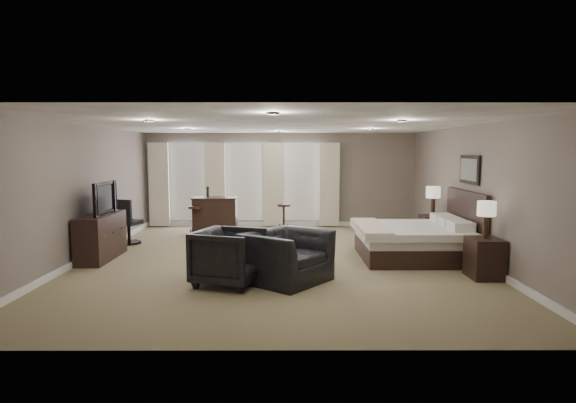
{
  "coord_description": "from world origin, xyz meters",
  "views": [
    {
      "loc": [
        0.17,
        -9.17,
        2.12
      ],
      "look_at": [
        0.2,
        0.4,
        1.1
      ],
      "focal_mm": 30.0,
      "sensor_mm": 36.0,
      "label": 1
    }
  ],
  "objects_px": {
    "bar_stool_right": "(284,218)",
    "tv": "(100,211)",
    "nightstand_near": "(484,258)",
    "dresser": "(101,237)",
    "lamp_far": "(433,201)",
    "bar_counter": "(215,216)",
    "armchair_far": "(229,254)",
    "bar_stool_left": "(196,221)",
    "nightstand_far": "(432,230)",
    "armchair_near": "(287,248)",
    "bed": "(410,225)",
    "lamp_near": "(486,220)",
    "desk_chair": "(129,221)"
  },
  "relations": [
    {
      "from": "bed",
      "to": "lamp_far",
      "type": "relative_size",
      "value": 3.21
    },
    {
      "from": "armchair_far",
      "to": "bar_stool_left",
      "type": "distance_m",
      "value": 4.43
    },
    {
      "from": "dresser",
      "to": "armchair_near",
      "type": "height_order",
      "value": "armchair_near"
    },
    {
      "from": "bar_counter",
      "to": "bar_stool_right",
      "type": "bearing_deg",
      "value": 16.9
    },
    {
      "from": "nightstand_near",
      "to": "bed",
      "type": "bearing_deg",
      "value": 121.54
    },
    {
      "from": "tv",
      "to": "desk_chair",
      "type": "distance_m",
      "value": 1.61
    },
    {
      "from": "tv",
      "to": "bar_stool_right",
      "type": "relative_size",
      "value": 1.52
    },
    {
      "from": "desk_chair",
      "to": "bar_counter",
      "type": "bearing_deg",
      "value": -131.54
    },
    {
      "from": "dresser",
      "to": "tv",
      "type": "height_order",
      "value": "tv"
    },
    {
      "from": "bar_stool_right",
      "to": "desk_chair",
      "type": "xyz_separation_m",
      "value": [
        -3.52,
        -1.62,
        0.16
      ]
    },
    {
      "from": "armchair_near",
      "to": "desk_chair",
      "type": "bearing_deg",
      "value": 87.54
    },
    {
      "from": "desk_chair",
      "to": "lamp_far",
      "type": "bearing_deg",
      "value": -163.47
    },
    {
      "from": "desk_chair",
      "to": "bed",
      "type": "bearing_deg",
      "value": -177.1
    },
    {
      "from": "nightstand_far",
      "to": "desk_chair",
      "type": "relative_size",
      "value": 0.63
    },
    {
      "from": "lamp_far",
      "to": "bed",
      "type": "bearing_deg",
      "value": -121.54
    },
    {
      "from": "bed",
      "to": "desk_chair",
      "type": "relative_size",
      "value": 2.03
    },
    {
      "from": "lamp_far",
      "to": "nightstand_near",
      "type": "bearing_deg",
      "value": -90.0
    },
    {
      "from": "nightstand_far",
      "to": "bar_counter",
      "type": "bearing_deg",
      "value": 167.07
    },
    {
      "from": "lamp_far",
      "to": "nightstand_far",
      "type": "bearing_deg",
      "value": 0.0
    },
    {
      "from": "nightstand_far",
      "to": "armchair_near",
      "type": "height_order",
      "value": "armchair_near"
    },
    {
      "from": "nightstand_far",
      "to": "bar_stool_right",
      "type": "bearing_deg",
      "value": 153.43
    },
    {
      "from": "armchair_near",
      "to": "bar_stool_left",
      "type": "xyz_separation_m",
      "value": [
        -2.23,
        4.04,
        -0.17
      ]
    },
    {
      "from": "lamp_far",
      "to": "desk_chair",
      "type": "height_order",
      "value": "lamp_far"
    },
    {
      "from": "lamp_near",
      "to": "armchair_near",
      "type": "relative_size",
      "value": 0.49
    },
    {
      "from": "lamp_far",
      "to": "bar_counter",
      "type": "height_order",
      "value": "lamp_far"
    },
    {
      "from": "dresser",
      "to": "bar_stool_right",
      "type": "xyz_separation_m",
      "value": [
        3.55,
        3.18,
        -0.08
      ]
    },
    {
      "from": "dresser",
      "to": "tv",
      "type": "bearing_deg",
      "value": 90.0
    },
    {
      "from": "lamp_near",
      "to": "desk_chair",
      "type": "height_order",
      "value": "lamp_near"
    },
    {
      "from": "armchair_near",
      "to": "bar_stool_right",
      "type": "relative_size",
      "value": 1.73
    },
    {
      "from": "desk_chair",
      "to": "bar_stool_right",
      "type": "bearing_deg",
      "value": -138.17
    },
    {
      "from": "bar_stool_right",
      "to": "tv",
      "type": "bearing_deg",
      "value": -138.16
    },
    {
      "from": "bar_stool_left",
      "to": "bar_stool_right",
      "type": "xyz_separation_m",
      "value": [
        2.15,
        0.75,
        -0.02
      ]
    },
    {
      "from": "lamp_near",
      "to": "tv",
      "type": "relative_size",
      "value": 0.56
    },
    {
      "from": "lamp_far",
      "to": "bar_counter",
      "type": "bearing_deg",
      "value": 167.07
    },
    {
      "from": "lamp_near",
      "to": "lamp_far",
      "type": "xyz_separation_m",
      "value": [
        0.0,
        2.9,
        0.01
      ]
    },
    {
      "from": "desk_chair",
      "to": "bar_stool_left",
      "type": "bearing_deg",
      "value": -130.45
    },
    {
      "from": "bar_counter",
      "to": "desk_chair",
      "type": "height_order",
      "value": "desk_chair"
    },
    {
      "from": "bed",
      "to": "nightstand_near",
      "type": "height_order",
      "value": "bed"
    },
    {
      "from": "armchair_near",
      "to": "bar_stool_left",
      "type": "bearing_deg",
      "value": 67.85
    },
    {
      "from": "lamp_far",
      "to": "bar_stool_right",
      "type": "distance_m",
      "value": 3.82
    },
    {
      "from": "armchair_near",
      "to": "bar_stool_right",
      "type": "distance_m",
      "value": 4.8
    },
    {
      "from": "dresser",
      "to": "armchair_far",
      "type": "distance_m",
      "value": 3.26
    },
    {
      "from": "lamp_far",
      "to": "armchair_near",
      "type": "distance_m",
      "value": 4.55
    },
    {
      "from": "armchair_near",
      "to": "bar_stool_left",
      "type": "relative_size",
      "value": 1.64
    },
    {
      "from": "armchair_far",
      "to": "armchair_near",
      "type": "bearing_deg",
      "value": -59.9
    },
    {
      "from": "lamp_near",
      "to": "desk_chair",
      "type": "xyz_separation_m",
      "value": [
        -6.89,
        2.96,
        -0.46
      ]
    },
    {
      "from": "dresser",
      "to": "desk_chair",
      "type": "distance_m",
      "value": 1.56
    },
    {
      "from": "nightstand_far",
      "to": "desk_chair",
      "type": "xyz_separation_m",
      "value": [
        -6.89,
        0.06,
        0.19
      ]
    },
    {
      "from": "nightstand_near",
      "to": "dresser",
      "type": "bearing_deg",
      "value": 168.48
    },
    {
      "from": "nightstand_near",
      "to": "bar_stool_right",
      "type": "relative_size",
      "value": 0.92
    }
  ]
}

